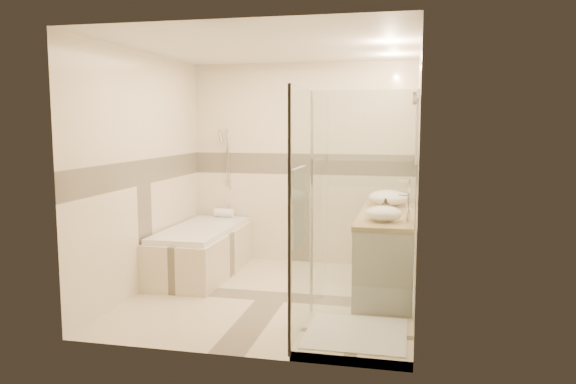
% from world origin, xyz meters
% --- Properties ---
extents(room, '(2.82, 3.02, 2.52)m').
position_xyz_m(room, '(0.06, 0.01, 1.26)').
color(room, beige).
rests_on(room, ground).
extents(bathtub, '(0.75, 1.70, 0.56)m').
position_xyz_m(bathtub, '(-1.02, 0.65, 0.31)').
color(bathtub, beige).
rests_on(bathtub, ground).
extents(vanity, '(0.58, 1.62, 0.85)m').
position_xyz_m(vanity, '(1.12, 0.30, 0.43)').
color(vanity, silver).
rests_on(vanity, ground).
extents(shower_enclosure, '(0.96, 0.93, 2.04)m').
position_xyz_m(shower_enclosure, '(0.83, -0.97, 0.51)').
color(shower_enclosure, beige).
rests_on(shower_enclosure, ground).
extents(vessel_sink_near, '(0.45, 0.45, 0.18)m').
position_xyz_m(vessel_sink_near, '(1.10, 0.86, 0.94)').
color(vessel_sink_near, white).
rests_on(vessel_sink_near, vanity).
extents(vessel_sink_far, '(0.35, 0.35, 0.14)m').
position_xyz_m(vessel_sink_far, '(1.10, -0.13, 0.92)').
color(vessel_sink_far, white).
rests_on(vessel_sink_far, vanity).
extents(faucet_near, '(0.12, 0.03, 0.30)m').
position_xyz_m(faucet_near, '(1.32, 0.86, 1.02)').
color(faucet_near, silver).
rests_on(faucet_near, vanity).
extents(faucet_far, '(0.11, 0.03, 0.27)m').
position_xyz_m(faucet_far, '(1.32, -0.13, 1.01)').
color(faucet_far, silver).
rests_on(faucet_far, vanity).
extents(amenity_bottle_a, '(0.08, 0.08, 0.16)m').
position_xyz_m(amenity_bottle_a, '(1.10, 0.26, 0.93)').
color(amenity_bottle_a, black).
rests_on(amenity_bottle_a, vanity).
extents(amenity_bottle_b, '(0.14, 0.14, 0.16)m').
position_xyz_m(amenity_bottle_b, '(1.10, 0.24, 0.93)').
color(amenity_bottle_b, black).
rests_on(amenity_bottle_b, vanity).
extents(folded_towels, '(0.17, 0.27, 0.08)m').
position_xyz_m(folded_towels, '(1.10, 0.96, 0.89)').
color(folded_towels, white).
rests_on(folded_towels, vanity).
extents(rolled_towel, '(0.24, 0.11, 0.11)m').
position_xyz_m(rolled_towel, '(-1.00, 1.38, 0.62)').
color(rolled_towel, white).
rests_on(rolled_towel, bathtub).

